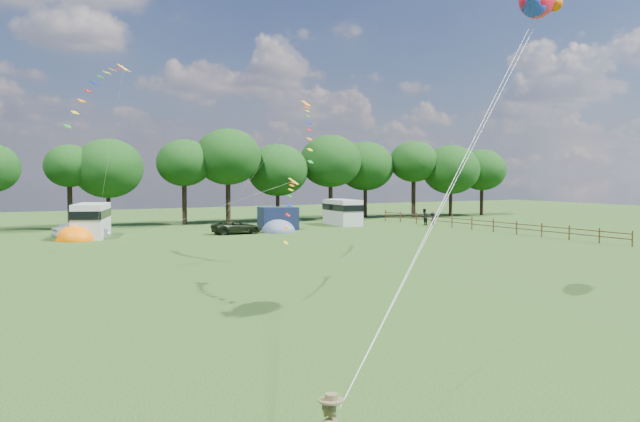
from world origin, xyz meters
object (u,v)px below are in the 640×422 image
car_b (81,231)px  walker_a (424,217)px  walker_b (432,219)px  tent_greyblue (278,232)px  tent_orange (75,240)px  car_d (237,227)px  campervan_c (91,219)px  campervan_d (342,211)px

car_b → walker_a: 34.53m
walker_b → tent_greyblue: bearing=-39.6°
car_b → tent_orange: size_ratio=1.17×
car_b → car_d: (13.34, -1.31, -0.09)m
car_d → campervan_c: (-12.22, 2.59, 0.93)m
car_b → car_d: size_ratio=0.88×
campervan_c → walker_a: campervan_c is taller
car_d → tent_orange: (-13.91, 0.53, -0.61)m
tent_orange → walker_a: bearing=-0.2°
car_d → tent_greyblue: car_d is taller
car_d → campervan_d: (13.92, 4.91, 0.81)m
campervan_c → tent_greyblue: 16.55m
car_b → walker_a: (34.52, -0.93, 0.16)m
campervan_c → walker_b: (33.27, -3.83, -0.83)m
car_b → tent_orange: 1.19m
tent_orange → walker_a: (35.08, -0.15, 0.85)m
car_b → tent_greyblue: car_b is taller
car_d → walker_a: size_ratio=2.63×
car_d → campervan_c: campervan_c is taller
campervan_d → tent_greyblue: bearing=123.3°
car_b → walker_a: bearing=-98.4°
car_d → tent_orange: tent_orange is taller
campervan_d → walker_b: campervan_d is taller
campervan_d → walker_b: 9.43m
car_b → car_d: bearing=-102.5°
campervan_c → walker_b: bearing=-76.6°
tent_greyblue → car_d: bearing=175.7°
tent_orange → tent_greyblue: bearing=-2.7°
campervan_c → tent_greyblue: bearing=-80.2°
campervan_c → walker_a: size_ratio=3.68×
car_d → walker_b: bearing=-91.3°
tent_greyblue → walker_a: 17.21m
campervan_d → tent_orange: 28.21m
tent_orange → campervan_c: bearing=50.8°
car_b → walker_b: size_ratio=2.77×
walker_a → walker_b: bearing=65.7°
car_d → walker_a: bearing=-86.9°
car_b → campervan_c: campervan_c is taller
car_b → car_d: 13.40m
car_b → walker_b: 34.48m
car_b → car_d: car_b is taller
campervan_c → tent_orange: 3.07m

